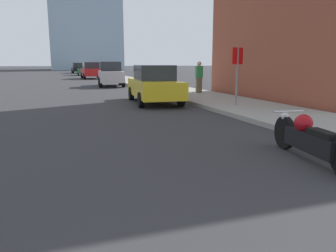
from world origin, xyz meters
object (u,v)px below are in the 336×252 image
parked_car_silver (111,74)px  parked_car_black (78,68)px  pedestrian (199,77)px  parked_car_red (91,71)px  stop_sign (237,66)px  motorcycle (310,139)px  parked_car_green (84,69)px  parked_car_yellow (154,84)px

parked_car_silver → parked_car_black: parked_car_silver is taller
parked_car_silver → pedestrian: size_ratio=2.56×
parked_car_red → stop_sign: size_ratio=1.97×
parked_car_silver → stop_sign: stop_sign is taller
motorcycle → parked_car_black: (-0.26, 54.22, 0.47)m
parked_car_green → stop_sign: bearing=-83.4°
parked_car_silver → pedestrian: bearing=-63.3°
parked_car_yellow → parked_car_silver: bearing=95.4°
parked_car_yellow → parked_car_silver: size_ratio=1.10×
parked_car_red → stop_sign: (2.52, -26.49, 0.70)m
pedestrian → parked_car_silver: bearing=111.0°
parked_car_red → parked_car_black: parked_car_red is taller
parked_car_black → parked_car_yellow: bearing=-91.3°
parked_car_red → pedestrian: parked_car_red is taller
parked_car_silver → parked_car_red: parked_car_silver is taller
motorcycle → parked_car_red: bearing=99.6°
motorcycle → stop_sign: (2.22, 6.26, 1.19)m
parked_car_yellow → parked_car_red: bearing=95.4°
stop_sign → parked_car_black: bearing=93.0°
parked_car_green → parked_car_yellow: bearing=-87.0°
pedestrian → parked_car_yellow: bearing=-142.9°
parked_car_silver → parked_car_black: bearing=95.7°
parked_car_green → pedestrian: 32.45m
parked_car_silver → parked_car_green: size_ratio=1.08×
motorcycle → parked_car_yellow: bearing=99.9°
parked_car_green → parked_car_black: parked_car_black is taller
parked_car_yellow → stop_sign: size_ratio=2.19×
parked_car_green → pedestrian: pedestrian is taller
parked_car_black → parked_car_green: bearing=-90.9°
parked_car_silver → parked_car_green: 23.72m
parked_car_silver → parked_car_red: size_ratio=1.01×
motorcycle → parked_car_green: parked_car_green is taller
parked_car_red → motorcycle: bearing=-90.9°
motorcycle → stop_sign: 6.75m
motorcycle → parked_car_red: size_ratio=0.58×
parked_car_yellow → pedestrian: 4.04m
parked_car_silver → parked_car_green: parked_car_silver is taller
parked_car_silver → parked_car_black: size_ratio=0.91×
parked_car_red → parked_car_black: size_ratio=0.91×
parked_car_red → parked_car_green: (0.14, 11.09, -0.08)m
parked_car_yellow → parked_car_red: size_ratio=1.11×
parked_car_red → parked_car_green: 11.09m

